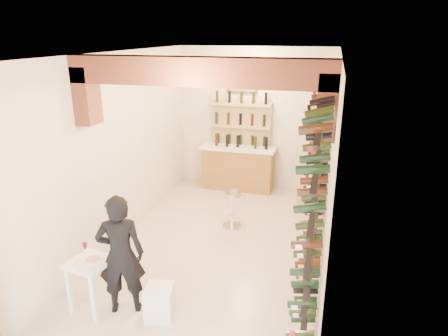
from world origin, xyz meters
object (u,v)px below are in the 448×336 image
Objects in this scene: tasting_table at (90,269)px; white_stool at (160,302)px; back_counter at (238,167)px; wine_rack at (316,167)px; person at (121,255)px; crate_lower at (310,198)px; chrome_barstool at (232,207)px.

white_stool is at bearing 14.60° from tasting_table.
back_counter is 1.94× the size of tasting_table.
wine_rack is 3.49× the size of person.
tasting_table is (-0.85, -4.70, 0.06)m from back_counter.
crate_lower is (2.55, 4.14, -0.42)m from tasting_table.
white_stool is (-1.77, -1.99, -1.33)m from wine_rack.
white_stool is 0.79m from person.
chrome_barstool is at bearing 155.06° from wine_rack.
person is (0.40, 0.09, 0.22)m from tasting_table.
person is at bearing -117.93° from crate_lower.
person is 2.90× the size of crate_lower.
back_counter is 1.83m from crate_lower.
tasting_table reaches higher than crate_lower.
chrome_barstool is (0.35, -1.96, -0.12)m from back_counter.
wine_rack is 1.99m from chrome_barstool.
person reaches higher than white_stool.
white_stool is at bearing 155.88° from person.
chrome_barstool is at bearing -133.98° from crate_lower.
back_counter is 2.00m from chrome_barstool.
white_stool is 0.27× the size of person.
wine_rack reaches higher than tasting_table.
wine_rack is 3.38m from back_counter.
wine_rack reaches higher than person.
tasting_table is 0.47m from person.
tasting_table reaches higher than chrome_barstool.
white_stool is 4.38m from crate_lower.
back_counter is (-1.83, 2.65, -1.02)m from wine_rack.
person reaches higher than back_counter.
wine_rack is at bearing 48.36° from white_stool.
wine_rack is 6.49× the size of tasting_table.
wine_rack reaches higher than white_stool.
back_counter reaches higher than crate_lower.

